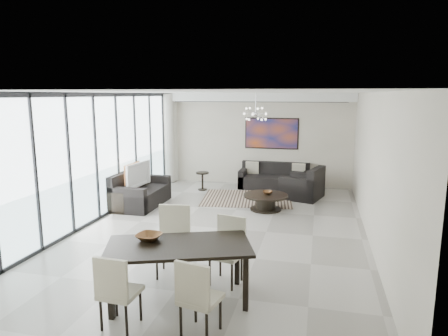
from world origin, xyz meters
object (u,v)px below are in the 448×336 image
(coffee_table, at_px, (266,201))
(sofa_main, at_px, (274,180))
(television, at_px, (135,174))
(dining_table, at_px, (179,250))
(tv_console, at_px, (131,195))

(coffee_table, distance_m, sofa_main, 2.43)
(coffee_table, height_order, sofa_main, sofa_main)
(television, distance_m, dining_table, 5.11)
(tv_console, height_order, dining_table, dining_table)
(coffee_table, relative_size, tv_console, 0.66)
(coffee_table, xyz_separation_m, dining_table, (-0.58, -4.73, 0.52))
(coffee_table, height_order, tv_console, tv_console)
(sofa_main, xyz_separation_m, dining_table, (-0.51, -7.17, 0.48))
(tv_console, relative_size, television, 1.59)
(tv_console, height_order, television, television)
(coffee_table, relative_size, sofa_main, 0.53)
(sofa_main, bearing_deg, coffee_table, -88.51)
(dining_table, bearing_deg, sofa_main, 85.91)
(tv_console, bearing_deg, television, -11.94)
(television, bearing_deg, coffee_table, -76.38)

